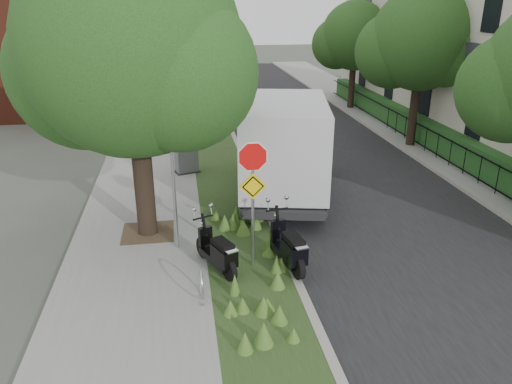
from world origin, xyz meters
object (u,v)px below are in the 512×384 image
at_px(scooter_near, 220,256).
at_px(box_truck, 284,143).
at_px(utility_cabinet, 186,157).
at_px(scooter_far, 290,252).
at_px(sign_assembly, 253,180).

relative_size(scooter_near, box_truck, 0.26).
height_order(box_truck, utility_cabinet, box_truck).
xyz_separation_m(scooter_far, utility_cabinet, (-2.24, 7.50, 0.10)).
relative_size(sign_assembly, box_truck, 0.49).
xyz_separation_m(sign_assembly, scooter_far, (0.84, -0.29, -1.75)).
bearing_deg(scooter_near, sign_assembly, 12.84).
distance_m(scooter_near, utility_cabinet, 7.42).
height_order(scooter_near, utility_cabinet, utility_cabinet).
distance_m(sign_assembly, scooter_far, 1.97).
bearing_deg(sign_assembly, scooter_far, -19.26).
bearing_deg(scooter_far, box_truck, 80.12).
xyz_separation_m(scooter_near, utility_cabinet, (-0.58, 7.39, 0.14)).
distance_m(sign_assembly, box_truck, 4.93).
bearing_deg(utility_cabinet, scooter_near, -85.50).
height_order(scooter_near, box_truck, box_truck).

